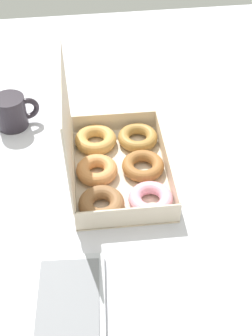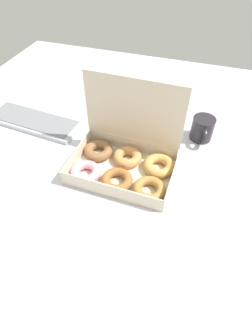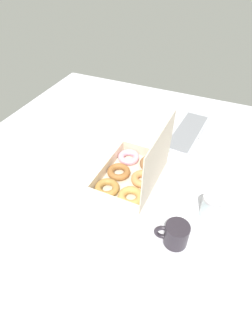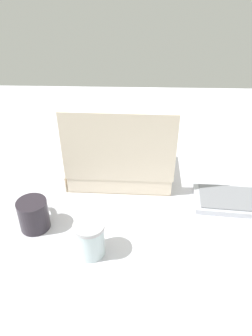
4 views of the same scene
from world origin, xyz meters
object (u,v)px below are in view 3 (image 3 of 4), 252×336
donut_box (133,174)px  coffee_mug (175,234)px  glass_jar (212,206)px  keyboard (187,132)px

donut_box → coffee_mug: bearing=47.4°
coffee_mug → donut_box: bearing=-132.6°
glass_jar → coffee_mug: bearing=-28.6°
glass_jar → donut_box: bearing=-99.9°
keyboard → glass_jar: (50.40, 20.89, 3.96)cm
coffee_mug → glass_jar: bearing=151.4°
coffee_mug → glass_jar: (-17.17, 9.36, 0.34)cm
donut_box → coffee_mug: 34.31cm
keyboard → coffee_mug: coffee_mug is taller
donut_box → glass_jar: bearing=80.1°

